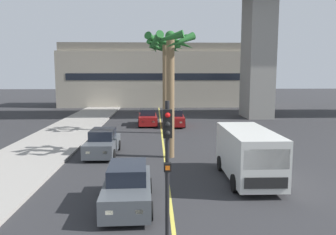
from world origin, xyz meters
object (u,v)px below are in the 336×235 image
at_px(palm_tree_far_median, 170,62).
at_px(palm_tree_mid_median, 165,55).
at_px(delivery_van, 248,153).
at_px(car_queue_third, 103,143).
at_px(palm_tree_near_median, 165,57).
at_px(car_queue_fourth, 148,118).
at_px(traffic_light_median_near, 167,155).
at_px(car_queue_second, 128,187).
at_px(car_queue_front, 175,118).

bearing_deg(palm_tree_far_median, palm_tree_mid_median, 89.26).
xyz_separation_m(delivery_van, palm_tree_mid_median, (-3.16, 22.49, 5.69)).
xyz_separation_m(car_queue_third, delivery_van, (7.50, -5.21, 0.57)).
distance_m(car_queue_third, palm_tree_near_median, 10.08).
relative_size(car_queue_third, car_queue_fourth, 0.99).
bearing_deg(traffic_light_median_near, palm_tree_far_median, 86.92).
distance_m(palm_tree_near_median, palm_tree_far_median, 8.13).
height_order(car_queue_second, palm_tree_far_median, palm_tree_far_median).
distance_m(car_queue_front, palm_tree_far_median, 13.02).
relative_size(delivery_van, palm_tree_mid_median, 0.64).
distance_m(car_queue_fourth, palm_tree_mid_median, 8.51).
height_order(car_queue_front, delivery_van, delivery_van).
height_order(car_queue_fourth, traffic_light_median_near, traffic_light_median_near).
relative_size(car_queue_third, delivery_van, 0.78).
bearing_deg(car_queue_third, palm_tree_far_median, -10.32).
distance_m(car_queue_front, car_queue_second, 19.52).
relative_size(car_queue_third, palm_tree_far_median, 0.56).
bearing_deg(car_queue_second, palm_tree_near_median, 83.12).
bearing_deg(palm_tree_near_median, palm_tree_far_median, -89.44).
bearing_deg(car_queue_fourth, car_queue_second, -90.95).
height_order(palm_tree_near_median, palm_tree_mid_median, palm_tree_mid_median).
bearing_deg(car_queue_fourth, palm_tree_near_median, -71.09).
relative_size(car_queue_front, car_queue_fourth, 0.99).
distance_m(car_queue_third, car_queue_fourth, 12.07).
height_order(delivery_van, palm_tree_far_median, palm_tree_far_median).
bearing_deg(palm_tree_mid_median, palm_tree_near_median, -91.79).
bearing_deg(delivery_van, palm_tree_near_median, 105.47).
height_order(traffic_light_median_near, palm_tree_near_median, palm_tree_near_median).
bearing_deg(traffic_light_median_near, delivery_van, 56.62).
bearing_deg(car_queue_second, car_queue_third, 105.12).
relative_size(car_queue_fourth, palm_tree_mid_median, 0.50).
bearing_deg(car_queue_third, car_queue_front, 65.68).
bearing_deg(palm_tree_far_median, traffic_light_median_near, -93.08).
xyz_separation_m(car_queue_second, car_queue_third, (-2.17, 8.02, 0.00)).
bearing_deg(car_queue_second, palm_tree_mid_median, 85.11).
bearing_deg(palm_tree_mid_median, car_queue_front, -82.74).
distance_m(car_queue_fourth, palm_tree_near_median, 7.32).
xyz_separation_m(car_queue_fourth, palm_tree_mid_median, (1.84, 5.47, 6.26)).
relative_size(car_queue_third, traffic_light_median_near, 0.98).
xyz_separation_m(delivery_van, traffic_light_median_near, (-3.96, -6.01, 1.43)).
bearing_deg(car_queue_second, car_queue_front, 81.37).
xyz_separation_m(car_queue_second, palm_tree_mid_median, (2.16, 25.30, 6.26)).
relative_size(car_queue_front, car_queue_second, 1.00).
bearing_deg(car_queue_third, car_queue_fourth, 78.07).
height_order(palm_tree_near_median, palm_tree_far_median, palm_tree_near_median).
bearing_deg(palm_tree_mid_median, delivery_van, -81.99).
distance_m(car_queue_third, delivery_van, 9.15).
xyz_separation_m(car_queue_front, palm_tree_near_median, (-1.07, -3.93, 5.60)).
bearing_deg(palm_tree_near_median, palm_tree_mid_median, 88.21).
distance_m(car_queue_second, palm_tree_near_median, 16.47).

